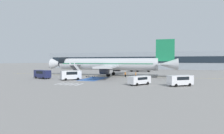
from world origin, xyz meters
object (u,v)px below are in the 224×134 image
(boarding_stairs_forward, at_px, (75,73))
(service_van_2, at_px, (139,80))
(service_van_3, at_px, (180,80))
(fuel_tanker, at_px, (140,68))
(ground_crew_0, at_px, (136,74))
(baggage_cart, at_px, (90,76))
(ground_crew_1, at_px, (125,74))
(airliner, at_px, (108,64))
(service_van_1, at_px, (71,75))
(terminal_building, at_px, (137,61))
(service_van_0, at_px, (42,74))

(boarding_stairs_forward, xyz_separation_m, service_van_2, (23.05, -14.12, 0.07))
(service_van_2, distance_m, service_van_3, 7.92)
(fuel_tanker, relative_size, service_van_3, 2.14)
(fuel_tanker, height_order, ground_crew_0, fuel_tanker)
(baggage_cart, height_order, ground_crew_1, ground_crew_1)
(baggage_cart, bearing_deg, ground_crew_0, -85.25)
(boarding_stairs_forward, height_order, service_van_3, boarding_stairs_forward)
(airliner, relative_size, service_van_2, 8.43)
(boarding_stairs_forward, relative_size, baggage_cart, 1.99)
(airliner, relative_size, service_van_3, 8.47)
(service_van_1, bearing_deg, fuel_tanker, -61.30)
(terminal_building, bearing_deg, boarding_stairs_forward, -98.67)
(service_van_1, relative_size, baggage_cart, 1.86)
(fuel_tanker, xyz_separation_m, ground_crew_0, (3.36, -29.76, -0.53))
(ground_crew_0, bearing_deg, airliner, 52.83)
(boarding_stairs_forward, distance_m, service_van_3, 33.72)
(fuel_tanker, distance_m, service_van_2, 44.16)
(ground_crew_0, bearing_deg, fuel_tanker, -4.85)
(service_van_3, xyz_separation_m, baggage_cart, (-25.04, 12.51, -1.01))
(service_van_0, relative_size, baggage_cart, 2.21)
(service_van_1, relative_size, ground_crew_1, 3.06)
(fuel_tanker, bearing_deg, service_van_0, -30.83)
(service_van_1, height_order, service_van_2, service_van_1)
(fuel_tanker, bearing_deg, ground_crew_1, -2.50)
(airliner, distance_m, service_van_3, 28.03)
(service_van_0, distance_m, service_van_3, 36.14)
(ground_crew_1, xyz_separation_m, terminal_building, (-6.81, 59.80, 4.23))
(service_van_0, relative_size, service_van_2, 1.13)
(service_van_1, bearing_deg, service_van_0, 39.67)
(service_van_2, xyz_separation_m, terminal_building, (-13.63, 75.87, 4.04))
(fuel_tanker, distance_m, ground_crew_1, 27.61)
(service_van_1, xyz_separation_m, ground_crew_1, (11.49, 12.27, -0.51))
(service_van_0, bearing_deg, ground_crew_1, 134.99)
(ground_crew_1, bearing_deg, terminal_building, 125.25)
(service_van_2, bearing_deg, airliner, -19.15)
(boarding_stairs_forward, bearing_deg, service_van_0, -119.19)
(fuel_tanker, height_order, baggage_cart, fuel_tanker)
(service_van_1, xyz_separation_m, ground_crew_0, (15.10, 10.11, -0.36))
(service_van_0, height_order, service_van_1, service_van_1)
(boarding_stairs_forward, xyz_separation_m, ground_crew_1, (16.23, 1.95, -0.12))
(boarding_stairs_forward, bearing_deg, fuel_tanker, 59.57)
(fuel_tanker, bearing_deg, airliner, -17.22)
(ground_crew_0, relative_size, ground_crew_1, 1.15)
(service_van_3, xyz_separation_m, terminal_building, (-21.51, 75.17, 3.89))
(airliner, bearing_deg, ground_crew_1, -114.18)
(service_van_1, relative_size, ground_crew_0, 2.67)
(boarding_stairs_forward, bearing_deg, service_van_3, -24.73)
(airliner, distance_m, fuel_tanker, 25.85)
(fuel_tanker, distance_m, ground_crew_0, 29.95)
(service_van_1, bearing_deg, baggage_cart, -51.86)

